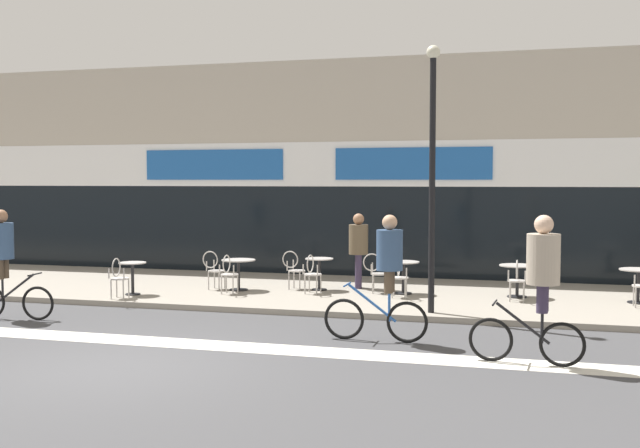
# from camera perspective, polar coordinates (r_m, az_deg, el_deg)

# --- Properties ---
(ground_plane) EXTENTS (120.00, 120.00, 0.00)m
(ground_plane) POSITION_cam_1_polar(r_m,az_deg,el_deg) (11.39, -15.09, -10.42)
(ground_plane) COLOR #424244
(sidewalk_slab) EXTENTS (40.00, 5.50, 0.12)m
(sidewalk_slab) POSITION_cam_1_polar(r_m,az_deg,el_deg) (17.89, -3.25, -5.09)
(sidewalk_slab) COLOR gray
(sidewalk_slab) RESTS_ON ground
(storefront_facade) EXTENTS (40.00, 4.06, 5.93)m
(storefront_facade) POSITION_cam_1_polar(r_m,az_deg,el_deg) (22.22, 0.59, 4.04)
(storefront_facade) COLOR #B2A899
(storefront_facade) RESTS_ON ground
(bike_lane_stripe) EXTENTS (36.00, 0.70, 0.01)m
(bike_lane_stripe) POSITION_cam_1_polar(r_m,az_deg,el_deg) (12.78, -11.37, -8.84)
(bike_lane_stripe) COLOR silver
(bike_lane_stripe) RESTS_ON ground
(bistro_table_0) EXTENTS (0.61, 0.61, 0.73)m
(bistro_table_0) POSITION_cam_1_polar(r_m,az_deg,el_deg) (17.30, -14.10, -3.56)
(bistro_table_0) COLOR black
(bistro_table_0) RESTS_ON sidewalk_slab
(bistro_table_1) EXTENTS (0.79, 0.79, 0.72)m
(bistro_table_1) POSITION_cam_1_polar(r_m,az_deg,el_deg) (17.56, -6.23, -3.35)
(bistro_table_1) COLOR black
(bistro_table_1) RESTS_ON sidewalk_slab
(bistro_table_2) EXTENTS (0.66, 0.66, 0.75)m
(bistro_table_2) POSITION_cam_1_polar(r_m,az_deg,el_deg) (17.48, -0.05, -3.34)
(bistro_table_2) COLOR black
(bistro_table_2) RESTS_ON sidewalk_slab
(bistro_table_3) EXTENTS (0.72, 0.72, 0.74)m
(bistro_table_3) POSITION_cam_1_polar(r_m,az_deg,el_deg) (17.01, 6.37, -3.55)
(bistro_table_3) COLOR black
(bistro_table_3) RESTS_ON sidewalk_slab
(bistro_table_4) EXTENTS (0.78, 0.78, 0.71)m
(bistro_table_4) POSITION_cam_1_polar(r_m,az_deg,el_deg) (16.99, 14.80, -3.70)
(bistro_table_4) COLOR black
(bistro_table_4) RESTS_ON sidewalk_slab
(bistro_table_5) EXTENTS (0.77, 0.77, 0.71)m
(bistro_table_5) POSITION_cam_1_polar(r_m,az_deg,el_deg) (17.01, 23.09, -3.84)
(bistro_table_5) COLOR black
(bistro_table_5) RESTS_ON sidewalk_slab
(cafe_chair_0_near) EXTENTS (0.44, 0.59, 0.90)m
(cafe_chair_0_near) POSITION_cam_1_polar(r_m,az_deg,el_deg) (16.76, -15.12, -3.79)
(cafe_chair_0_near) COLOR #B7B2AD
(cafe_chair_0_near) RESTS_ON sidewalk_slab
(cafe_chair_1_near) EXTENTS (0.40, 0.58, 0.90)m
(cafe_chair_1_near) POSITION_cam_1_polar(r_m,az_deg,el_deg) (16.98, -7.01, -3.60)
(cafe_chair_1_near) COLOR #B7B2AD
(cafe_chair_1_near) RESTS_ON sidewalk_slab
(cafe_chair_1_side) EXTENTS (0.59, 0.44, 0.90)m
(cafe_chair_1_side) POSITION_cam_1_polar(r_m,az_deg,el_deg) (17.80, -8.10, -3.29)
(cafe_chair_1_side) COLOR #B7B2AD
(cafe_chair_1_side) RESTS_ON sidewalk_slab
(cafe_chair_2_near) EXTENTS (0.43, 0.59, 0.90)m
(cafe_chair_2_near) POSITION_cam_1_polar(r_m,az_deg,el_deg) (16.89, -0.63, -3.62)
(cafe_chair_2_near) COLOR #B7B2AD
(cafe_chair_2_near) RESTS_ON sidewalk_slab
(cafe_chair_2_side) EXTENTS (0.60, 0.45, 0.90)m
(cafe_chair_2_side) POSITION_cam_1_polar(r_m,az_deg,el_deg) (17.67, -2.00, -3.31)
(cafe_chair_2_side) COLOR #B7B2AD
(cafe_chair_2_side) RESTS_ON sidewalk_slab
(cafe_chair_3_near) EXTENTS (0.42, 0.58, 0.90)m
(cafe_chair_3_near) POSITION_cam_1_polar(r_m,az_deg,el_deg) (16.40, 6.04, -3.85)
(cafe_chair_3_near) COLOR #B7B2AD
(cafe_chair_3_near) RESTS_ON sidewalk_slab
(cafe_chair_3_side) EXTENTS (0.60, 0.45, 0.90)m
(cafe_chair_3_side) POSITION_cam_1_polar(r_m,az_deg,el_deg) (17.11, 4.29, -3.54)
(cafe_chair_3_side) COLOR #B7B2AD
(cafe_chair_3_side) RESTS_ON sidewalk_slab
(cafe_chair_4_near) EXTENTS (0.41, 0.58, 0.90)m
(cafe_chair_4_near) POSITION_cam_1_polar(r_m,az_deg,el_deg) (16.36, 14.78, -3.95)
(cafe_chair_4_near) COLOR #B7B2AD
(cafe_chair_4_near) RESTS_ON sidewalk_slab
(lamp_post) EXTENTS (0.26, 0.26, 5.14)m
(lamp_post) POSITION_cam_1_polar(r_m,az_deg,el_deg) (14.56, 8.56, 4.89)
(lamp_post) COLOR black
(lamp_post) RESTS_ON sidewalk_slab
(cyclist_0) EXTENTS (1.76, 0.48, 2.12)m
(cyclist_0) POSITION_cam_1_polar(r_m,az_deg,el_deg) (12.46, 5.03, -3.41)
(cyclist_0) COLOR black
(cyclist_0) RESTS_ON ground
(cyclist_1) EXTENTS (1.66, 0.55, 2.19)m
(cyclist_1) POSITION_cam_1_polar(r_m,az_deg,el_deg) (11.28, 16.42, -3.76)
(cyclist_1) COLOR black
(cyclist_1) RESTS_ON ground
(cyclist_2) EXTENTS (1.67, 0.55, 2.13)m
(cyclist_2) POSITION_cam_1_polar(r_m,az_deg,el_deg) (15.65, -22.94, -2.14)
(cyclist_2) COLOR black
(cyclist_2) RESTS_ON ground
(pedestrian_near_end) EXTENTS (0.55, 0.55, 1.78)m
(pedestrian_near_end) POSITION_cam_1_polar(r_m,az_deg,el_deg) (17.78, 2.95, -1.52)
(pedestrian_near_end) COLOR #382D47
(pedestrian_near_end) RESTS_ON sidewalk_slab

